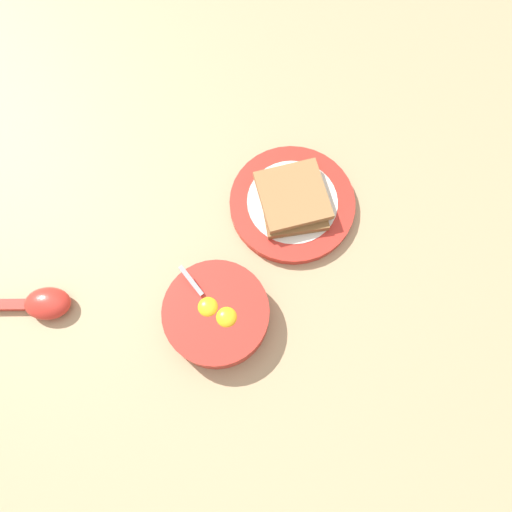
# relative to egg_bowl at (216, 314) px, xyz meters

# --- Properties ---
(ground_plane) EXTENTS (3.00, 3.00, 0.00)m
(ground_plane) POSITION_rel_egg_bowl_xyz_m (0.01, 0.13, -0.02)
(ground_plane) COLOR tan
(egg_bowl) EXTENTS (0.16, 0.16, 0.07)m
(egg_bowl) POSITION_rel_egg_bowl_xyz_m (0.00, 0.00, 0.00)
(egg_bowl) COLOR red
(egg_bowl) RESTS_ON ground_plane
(toast_plate) EXTENTS (0.21, 0.21, 0.02)m
(toast_plate) POSITION_rel_egg_bowl_xyz_m (0.21, 0.09, -0.02)
(toast_plate) COLOR red
(toast_plate) RESTS_ON ground_plane
(toast_sandwich) EXTENTS (0.14, 0.15, 0.03)m
(toast_sandwich) POSITION_rel_egg_bowl_xyz_m (0.21, 0.09, 0.01)
(toast_sandwich) COLOR brown
(toast_sandwich) RESTS_ON toast_plate
(soup_spoon) EXTENTS (0.15, 0.12, 0.03)m
(soup_spoon) POSITION_rel_egg_bowl_xyz_m (-0.22, 0.17, -0.01)
(soup_spoon) COLOR red
(soup_spoon) RESTS_ON ground_plane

